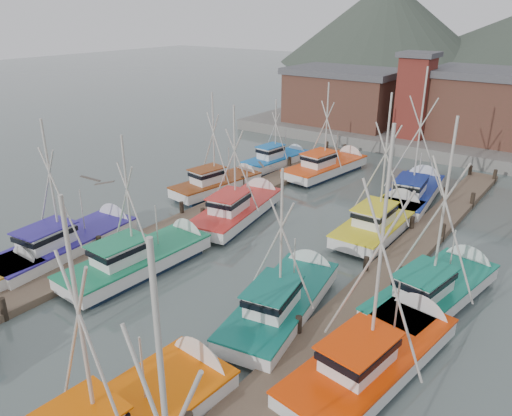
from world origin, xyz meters
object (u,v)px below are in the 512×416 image
Objects in this scene: boat_8 at (241,208)px; boat_12 at (329,166)px; lookout_tower at (415,95)px; boat_4 at (145,257)px.

boat_12 is (0.18, 12.63, 0.00)m from boat_8.
boat_8 is (-2.74, -25.44, -4.87)m from lookout_tower.
boat_8 reaches higher than boat_4.
boat_8 is (-0.21, 9.09, 0.00)m from boat_4.
lookout_tower is at bearing 85.95° from boat_12.
boat_8 is at bearing 93.80° from boat_4.
lookout_tower is 34.96m from boat_4.
lookout_tower reaches higher than boat_8.
boat_4 is 21.72m from boat_12.
lookout_tower is at bearing 73.67° from boat_8.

